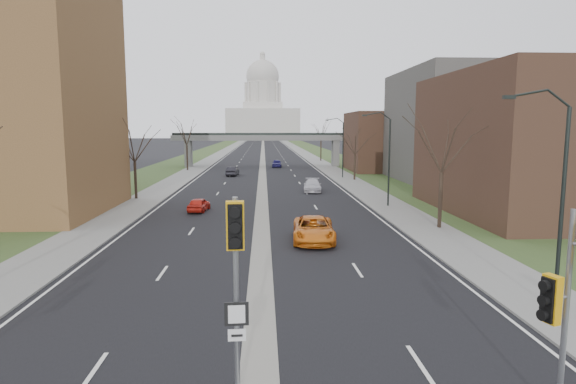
{
  "coord_description": "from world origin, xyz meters",
  "views": [
    {
      "loc": [
        0.17,
        -11.92,
        7.32
      ],
      "look_at": [
        1.43,
        12.72,
        4.04
      ],
      "focal_mm": 30.0,
      "sensor_mm": 36.0,
      "label": 1
    }
  ],
  "objects": [
    {
      "name": "car_right_mid",
      "position": [
        5.86,
        43.38,
        0.71
      ],
      "size": [
        2.44,
        5.06,
        1.42
      ],
      "primitive_type": "imported",
      "rotation": [
        0.0,
        0.0,
        -0.09
      ],
      "color": "#BAB9C1",
      "rests_on": "ground"
    },
    {
      "name": "tree_right_c",
      "position": [
        13.0,
        95.0,
        7.04
      ],
      "size": [
        7.65,
        7.65,
        9.99
      ],
      "color": "#382B21",
      "rests_on": "sidewalk_right"
    },
    {
      "name": "car_left_near",
      "position": [
        -5.57,
        30.47,
        0.61
      ],
      "size": [
        1.88,
        3.76,
        1.23
      ],
      "primitive_type": "imported",
      "rotation": [
        0.0,
        0.0,
        3.02
      ],
      "color": "red",
      "rests_on": "ground"
    },
    {
      "name": "car_left_far",
      "position": [
        -4.61,
        62.65,
        0.7
      ],
      "size": [
        1.9,
        4.35,
        1.39
      ],
      "primitive_type": "imported",
      "rotation": [
        0.0,
        0.0,
        3.04
      ],
      "color": "black",
      "rests_on": "ground"
    },
    {
      "name": "car_right_far",
      "position": [
        2.69,
        78.7,
        0.73
      ],
      "size": [
        1.97,
        4.4,
        1.47
      ],
      "primitive_type": "imported",
      "rotation": [
        0.0,
        0.0,
        -0.06
      ],
      "color": "navy",
      "rests_on": "ground"
    },
    {
      "name": "sidewalk_right",
      "position": [
        12.0,
        150.0,
        0.06
      ],
      "size": [
        4.0,
        600.0,
        0.12
      ],
      "primitive_type": "cube",
      "color": "gray",
      "rests_on": "ground"
    },
    {
      "name": "commercial_block_mid",
      "position": [
        28.0,
        52.0,
        7.5
      ],
      "size": [
        18.0,
        22.0,
        15.0
      ],
      "primitive_type": "cube",
      "color": "#52504B",
      "rests_on": "ground"
    },
    {
      "name": "capitol",
      "position": [
        0.0,
        320.0,
        18.6
      ],
      "size": [
        48.0,
        42.0,
        55.75
      ],
      "color": "#B9B4A9",
      "rests_on": "ground"
    },
    {
      "name": "signal_pole_median",
      "position": [
        -0.55,
        0.08,
        3.87
      ],
      "size": [
        0.64,
        0.91,
        5.56
      ],
      "rotation": [
        0.0,
        0.0,
        0.05
      ],
      "color": "gray",
      "rests_on": "ground"
    },
    {
      "name": "tree_left_c",
      "position": [
        -13.0,
        72.0,
        7.04
      ],
      "size": [
        7.65,
        7.65,
        9.99
      ],
      "color": "#382B21",
      "rests_on": "sidewalk_left"
    },
    {
      "name": "car_right_near",
      "position": [
        3.41,
        18.62,
        0.79
      ],
      "size": [
        3.0,
        5.86,
        1.58
      ],
      "primitive_type": "imported",
      "rotation": [
        0.0,
        0.0,
        -0.07
      ],
      "color": "orange",
      "rests_on": "ground"
    },
    {
      "name": "grass_verge_right",
      "position": [
        18.0,
        150.0,
        0.05
      ],
      "size": [
        8.0,
        600.0,
        0.1
      ],
      "primitive_type": "cube",
      "color": "#304821",
      "rests_on": "ground"
    },
    {
      "name": "commercial_block_near",
      "position": [
        24.0,
        28.0,
        6.0
      ],
      "size": [
        16.0,
        20.0,
        12.0
      ],
      "primitive_type": "cube",
      "color": "#4C3023",
      "rests_on": "ground"
    },
    {
      "name": "tree_right_b",
      "position": [
        13.0,
        55.0,
        5.82
      ],
      "size": [
        6.3,
        6.3,
        8.22
      ],
      "color": "#382B21",
      "rests_on": "sidewalk_right"
    },
    {
      "name": "signal_pole_right",
      "position": [
        7.48,
        -1.18,
        3.53
      ],
      "size": [
        1.19,
        0.9,
        5.39
      ],
      "rotation": [
        0.0,
        0.0,
        0.31
      ],
      "color": "gray",
      "rests_on": "ground"
    },
    {
      "name": "median_strip",
      "position": [
        0.0,
        150.0,
        0.0
      ],
      "size": [
        1.2,
        600.0,
        0.02
      ],
      "primitive_type": "cube",
      "color": "gray",
      "rests_on": "ground"
    },
    {
      "name": "streetlight_near",
      "position": [
        10.99,
        6.0,
        6.95
      ],
      "size": [
        2.61,
        0.2,
        8.7
      ],
      "color": "black",
      "rests_on": "sidewalk_right"
    },
    {
      "name": "commercial_block_far",
      "position": [
        22.0,
        70.0,
        5.0
      ],
      "size": [
        14.0,
        14.0,
        10.0
      ],
      "primitive_type": "cube",
      "color": "#4C3023",
      "rests_on": "ground"
    },
    {
      "name": "road_surface",
      "position": [
        0.0,
        150.0,
        0.01
      ],
      "size": [
        20.0,
        600.0,
        0.01
      ],
      "primitive_type": "cube",
      "color": "black",
      "rests_on": "ground"
    },
    {
      "name": "grass_verge_left",
      "position": [
        -18.0,
        150.0,
        0.05
      ],
      "size": [
        8.0,
        600.0,
        0.1
      ],
      "primitive_type": "cube",
      "color": "#304821",
      "rests_on": "ground"
    },
    {
      "name": "streetlight_far",
      "position": [
        10.99,
        58.0,
        6.95
      ],
      "size": [
        2.61,
        0.2,
        8.7
      ],
      "color": "black",
      "rests_on": "sidewalk_right"
    },
    {
      "name": "tree_left_b",
      "position": [
        -13.0,
        38.0,
        6.23
      ],
      "size": [
        6.75,
        6.75,
        8.81
      ],
      "color": "#382B21",
      "rests_on": "sidewalk_left"
    },
    {
      "name": "streetlight_mid",
      "position": [
        10.99,
        32.0,
        6.95
      ],
      "size": [
        2.61,
        0.2,
        8.7
      ],
      "color": "black",
      "rests_on": "sidewalk_right"
    },
    {
      "name": "pedestrian_bridge",
      "position": [
        0.0,
        80.0,
        4.84
      ],
      "size": [
        34.0,
        3.0,
        6.45
      ],
      "color": "slate",
      "rests_on": "ground"
    },
    {
      "name": "sidewalk_left",
      "position": [
        -12.0,
        150.0,
        0.06
      ],
      "size": [
        4.0,
        600.0,
        0.12
      ],
      "primitive_type": "cube",
      "color": "gray",
      "rests_on": "ground"
    },
    {
      "name": "tree_right_a",
      "position": [
        13.0,
        22.0,
        6.64
      ],
      "size": [
        7.2,
        7.2,
        9.4
      ],
      "color": "#382B21",
      "rests_on": "sidewalk_right"
    }
  ]
}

